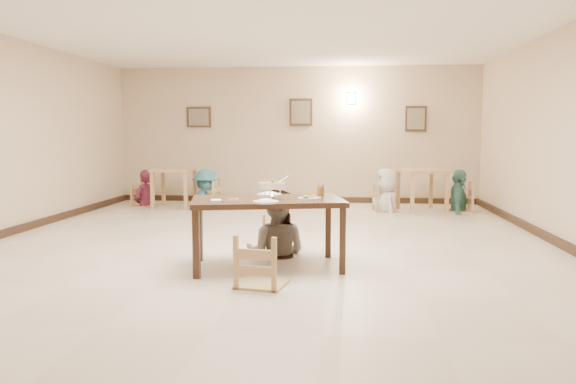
# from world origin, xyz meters

# --- Properties ---
(floor) EXTENTS (10.00, 10.00, 0.00)m
(floor) POSITION_xyz_m (0.00, 0.00, 0.00)
(floor) COLOR beige
(floor) RESTS_ON ground
(ceiling) EXTENTS (10.00, 10.00, 0.00)m
(ceiling) POSITION_xyz_m (0.00, 0.00, 3.00)
(ceiling) COLOR white
(ceiling) RESTS_ON wall_back
(wall_back) EXTENTS (10.00, 0.00, 10.00)m
(wall_back) POSITION_xyz_m (0.00, 5.00, 1.50)
(wall_back) COLOR beige
(wall_back) RESTS_ON floor
(wall_front) EXTENTS (10.00, 0.00, 10.00)m
(wall_front) POSITION_xyz_m (0.00, -5.00, 1.50)
(wall_front) COLOR beige
(wall_front) RESTS_ON floor
(baseboard_back) EXTENTS (8.00, 0.06, 0.12)m
(baseboard_back) POSITION_xyz_m (0.00, 4.97, 0.06)
(baseboard_back) COLOR #312014
(baseboard_back) RESTS_ON floor
(baseboard_right) EXTENTS (0.06, 10.00, 0.12)m
(baseboard_right) POSITION_xyz_m (3.97, 0.00, 0.06)
(baseboard_right) COLOR #312014
(baseboard_right) RESTS_ON floor
(picture_a) EXTENTS (0.55, 0.04, 0.45)m
(picture_a) POSITION_xyz_m (-2.20, 4.96, 1.90)
(picture_a) COLOR #3C2A19
(picture_a) RESTS_ON wall_back
(picture_b) EXTENTS (0.50, 0.04, 0.60)m
(picture_b) POSITION_xyz_m (0.10, 4.96, 2.00)
(picture_b) COLOR #3C2A19
(picture_b) RESTS_ON wall_back
(picture_c) EXTENTS (0.45, 0.04, 0.55)m
(picture_c) POSITION_xyz_m (2.60, 4.96, 1.85)
(picture_c) COLOR #3C2A19
(picture_c) RESTS_ON wall_back
(wall_sconce) EXTENTS (0.16, 0.05, 0.22)m
(wall_sconce) POSITION_xyz_m (1.20, 4.96, 2.30)
(wall_sconce) COLOR #FFD88C
(wall_sconce) RESTS_ON wall_back
(main_table) EXTENTS (1.86, 1.30, 0.80)m
(main_table) POSITION_xyz_m (0.18, -1.19, 0.72)
(main_table) COLOR #3C2417
(main_table) RESTS_ON floor
(chair_far) EXTENTS (0.41, 0.41, 0.87)m
(chair_far) POSITION_xyz_m (0.18, -0.42, 0.44)
(chair_far) COLOR tan
(chair_far) RESTS_ON floor
(chair_near) EXTENTS (0.48, 0.48, 1.02)m
(chair_near) POSITION_xyz_m (0.22, -1.97, 0.51)
(chair_near) COLOR tan
(chair_near) RESTS_ON floor
(main_diner) EXTENTS (0.87, 0.71, 1.66)m
(main_diner) POSITION_xyz_m (0.20, -0.51, 0.83)
(main_diner) COLOR gray
(main_diner) RESTS_ON floor
(curry_warmer) EXTENTS (0.33, 0.29, 0.26)m
(curry_warmer) POSITION_xyz_m (0.23, -1.21, 0.95)
(curry_warmer) COLOR silver
(curry_warmer) RESTS_ON main_table
(rice_plate_far) EXTENTS (0.30, 0.30, 0.07)m
(rice_plate_far) POSITION_xyz_m (0.16, -0.88, 0.81)
(rice_plate_far) COLOR white
(rice_plate_far) RESTS_ON main_table
(rice_plate_near) EXTENTS (0.28, 0.28, 0.06)m
(rice_plate_near) POSITION_xyz_m (0.21, -1.57, 0.81)
(rice_plate_near) COLOR white
(rice_plate_near) RESTS_ON main_table
(fried_plate) EXTENTS (0.26, 0.26, 0.06)m
(fried_plate) POSITION_xyz_m (0.66, -1.21, 0.82)
(fried_plate) COLOR white
(fried_plate) RESTS_ON main_table
(chili_dish) EXTENTS (0.12, 0.12, 0.02)m
(chili_dish) POSITION_xyz_m (-0.17, -1.41, 0.81)
(chili_dish) COLOR white
(chili_dish) RESTS_ON main_table
(napkin_cutlery) EXTENTS (0.16, 0.23, 0.03)m
(napkin_cutlery) POSITION_xyz_m (-0.33, -1.56, 0.81)
(napkin_cutlery) COLOR white
(napkin_cutlery) RESTS_ON main_table
(drink_glass) EXTENTS (0.08, 0.08, 0.16)m
(drink_glass) POSITION_xyz_m (0.78, -0.93, 0.87)
(drink_glass) COLOR white
(drink_glass) RESTS_ON main_table
(bg_table_left) EXTENTS (0.82, 0.82, 0.82)m
(bg_table_left) POSITION_xyz_m (-2.46, 3.84, 0.68)
(bg_table_left) COLOR tan
(bg_table_left) RESTS_ON floor
(bg_table_right) EXTENTS (1.03, 1.03, 0.83)m
(bg_table_right) POSITION_xyz_m (2.60, 3.77, 0.69)
(bg_table_right) COLOR tan
(bg_table_right) RESTS_ON floor
(bg_chair_ll) EXTENTS (0.44, 0.44, 0.93)m
(bg_chair_ll) POSITION_xyz_m (-3.12, 3.91, 0.46)
(bg_chair_ll) COLOR tan
(bg_chair_ll) RESTS_ON floor
(bg_chair_lr) EXTENTS (0.50, 0.50, 1.07)m
(bg_chair_lr) POSITION_xyz_m (-1.80, 3.90, 0.53)
(bg_chair_lr) COLOR tan
(bg_chair_lr) RESTS_ON floor
(bg_chair_rl) EXTENTS (0.45, 0.45, 0.96)m
(bg_chair_rl) POSITION_xyz_m (1.90, 3.71, 0.48)
(bg_chair_rl) COLOR tan
(bg_chair_rl) RESTS_ON floor
(bg_chair_rr) EXTENTS (0.51, 0.51, 1.09)m
(bg_chair_rr) POSITION_xyz_m (3.31, 3.75, 0.54)
(bg_chair_rr) COLOR tan
(bg_chair_rr) RESTS_ON floor
(bg_diner_a) EXTENTS (0.56, 0.67, 1.56)m
(bg_diner_a) POSITION_xyz_m (-3.12, 3.91, 0.78)
(bg_diner_a) COLOR maroon
(bg_diner_a) RESTS_ON floor
(bg_diner_b) EXTENTS (0.61, 1.05, 1.60)m
(bg_diner_b) POSITION_xyz_m (-1.80, 3.90, 0.80)
(bg_diner_b) COLOR teal
(bg_diner_b) RESTS_ON floor
(bg_diner_c) EXTENTS (0.72, 0.93, 1.69)m
(bg_diner_c) POSITION_xyz_m (1.90, 3.71, 0.85)
(bg_diner_c) COLOR silver
(bg_diner_c) RESTS_ON floor
(bg_diner_d) EXTENTS (0.60, 1.04, 1.68)m
(bg_diner_d) POSITION_xyz_m (3.31, 3.75, 0.84)
(bg_diner_d) COLOR #448272
(bg_diner_d) RESTS_ON floor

